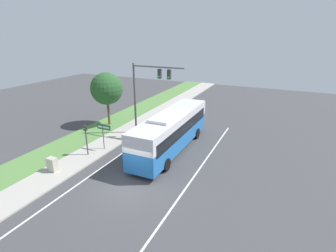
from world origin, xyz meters
TOP-DOWN VIEW (x-y plane):
  - ground_plane at (0.00, 0.00)m, footprint 80.00×80.00m
  - sidewalk at (-6.20, 0.00)m, footprint 2.80×80.00m
  - grass_verge at (-9.40, 0.00)m, footprint 3.60×80.00m
  - lane_divider_near at (-3.60, 0.00)m, footprint 0.14×30.00m
  - lane_divider_far at (3.60, 0.00)m, footprint 0.14×30.00m
  - bus at (0.11, 6.94)m, footprint 2.71×11.85m
  - signal_gantry at (-3.54, 9.23)m, footprint 5.49×0.41m
  - pedestrian_signal at (-6.06, 2.75)m, footprint 0.28×0.34m
  - street_sign at (-5.44, 4.35)m, footprint 1.44×0.08m
  - utility_cabinet at (-6.57, -0.63)m, footprint 0.73×0.52m
  - roadside_tree at (-9.29, 10.18)m, footprint 3.60×3.60m

SIDE VIEW (x-z plane):
  - ground_plane at x=0.00m, z-range 0.00..0.00m
  - lane_divider_near at x=-3.60m, z-range 0.00..0.01m
  - lane_divider_far at x=3.60m, z-range 0.00..0.01m
  - grass_verge at x=-9.40m, z-range 0.00..0.10m
  - sidewalk at x=-6.20m, z-range 0.00..0.12m
  - utility_cabinet at x=-6.57m, z-range 0.12..1.22m
  - street_sign at x=-5.44m, z-range 0.56..3.11m
  - pedestrian_signal at x=-6.06m, z-range 0.53..3.35m
  - bus at x=0.11m, z-range 0.19..3.87m
  - roadside_tree at x=-9.29m, z-range 1.29..7.29m
  - signal_gantry at x=-3.54m, z-range 1.48..8.88m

